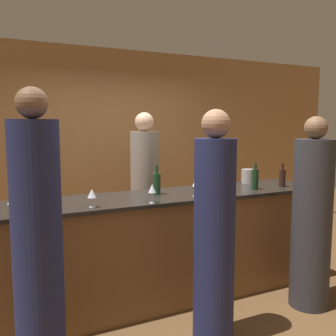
{
  "coord_description": "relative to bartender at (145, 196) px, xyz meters",
  "views": [
    {
      "loc": [
        -1.6,
        -3.28,
        1.75
      ],
      "look_at": [
        0.04,
        0.1,
        1.31
      ],
      "focal_mm": 40.0,
      "sensor_mm": 36.0,
      "label": 1
    }
  ],
  "objects": [
    {
      "name": "wine_bottle_2",
      "position": [
        1.24,
        -1.0,
        0.28
      ],
      "size": [
        0.07,
        0.07,
        0.26
      ],
      "color": "black",
      "rests_on": "bar_counter"
    },
    {
      "name": "ice_bucket",
      "position": [
        1.06,
        -0.62,
        0.26
      ],
      "size": [
        0.15,
        0.15,
        0.16
      ],
      "color": "#9E9993",
      "rests_on": "bar_counter"
    },
    {
      "name": "wine_bottle_0",
      "position": [
        -0.21,
        -0.81,
        0.28
      ],
      "size": [
        0.08,
        0.08,
        0.29
      ],
      "color": "#19381E",
      "rests_on": "bar_counter"
    },
    {
      "name": "guest_2",
      "position": [
        -0.12,
        -1.72,
        -0.01
      ],
      "size": [
        0.33,
        0.33,
        1.87
      ],
      "color": "#1E234C",
      "rests_on": "ground_plane"
    },
    {
      "name": "wine_glass_1",
      "position": [
        -1.55,
        -1.17,
        0.3
      ],
      "size": [
        0.07,
        0.07,
        0.17
      ],
      "color": "silver",
      "rests_on": "bar_counter"
    },
    {
      "name": "guest_1",
      "position": [
        -1.43,
        -1.68,
        0.04
      ],
      "size": [
        0.32,
        0.32,
        1.98
      ],
      "color": "#1E234C",
      "rests_on": "ground_plane"
    },
    {
      "name": "bar_counter",
      "position": [
        -0.09,
        -0.86,
        -0.35
      ],
      "size": [
        3.39,
        0.75,
        1.06
      ],
      "color": "brown",
      "rests_on": "ground_plane"
    },
    {
      "name": "back_wall",
      "position": [
        -0.09,
        1.01,
        0.51
      ],
      "size": [
        8.0,
        0.06,
        2.8
      ],
      "color": "#A37547",
      "rests_on": "ground_plane"
    },
    {
      "name": "wine_glass_3",
      "position": [
        0.08,
        -1.08,
        0.3
      ],
      "size": [
        0.06,
        0.06,
        0.17
      ],
      "color": "silver",
      "rests_on": "bar_counter"
    },
    {
      "name": "wine_glass_2",
      "position": [
        -0.93,
        -1.11,
        0.29
      ],
      "size": [
        0.08,
        0.08,
        0.16
      ],
      "color": "silver",
      "rests_on": "bar_counter"
    },
    {
      "name": "ground_plane",
      "position": [
        -0.09,
        -0.86,
        -0.89
      ],
      "size": [
        14.0,
        14.0,
        0.0
      ],
      "primitive_type": "plane",
      "color": "brown"
    },
    {
      "name": "bartender",
      "position": [
        0.0,
        0.0,
        0.0
      ],
      "size": [
        0.34,
        0.34,
        1.89
      ],
      "rotation": [
        0.0,
        0.0,
        3.14
      ],
      "color": "gray",
      "rests_on": "ground_plane"
    },
    {
      "name": "guest_0",
      "position": [
        1.05,
        -1.61,
        -0.04
      ],
      "size": [
        0.37,
        0.37,
        1.83
      ],
      "color": "#2D2D33",
      "rests_on": "ground_plane"
    },
    {
      "name": "wine_glass_0",
      "position": [
        -0.41,
        -1.17,
        0.3
      ],
      "size": [
        0.07,
        0.07,
        0.17
      ],
      "color": "silver",
      "rests_on": "bar_counter"
    },
    {
      "name": "wine_bottle_1",
      "position": [
        0.85,
        -1.01,
        0.29
      ],
      "size": [
        0.07,
        0.07,
        0.28
      ],
      "color": "black",
      "rests_on": "bar_counter"
    }
  ]
}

